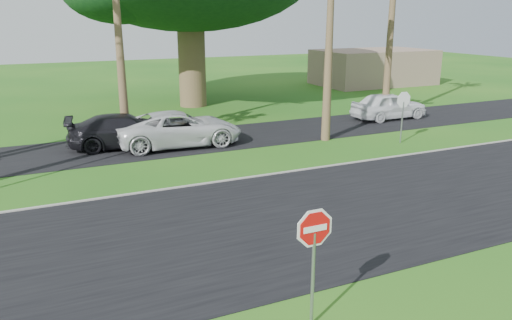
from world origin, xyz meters
The scene contains 10 objects.
ground centered at (0.00, 0.00, 0.00)m, with size 120.00×120.00×0.00m, color #1A5715.
road centered at (0.00, 2.00, 0.01)m, with size 120.00×8.00×0.02m, color black.
parking_strip centered at (0.00, 12.50, 0.01)m, with size 120.00×5.00×0.02m, color black.
curb centered at (0.00, 6.05, 0.03)m, with size 120.00×0.12×0.06m, color gray.
stop_sign_near centered at (0.50, -3.00, 1.77)m, with size 1.05×0.07×2.62m.
stop_sign_far centered at (12.00, 8.00, 1.77)m, with size 1.05×0.07×2.62m.
building_far centered at (24.00, 26.00, 1.50)m, with size 10.00×6.00×3.00m, color gray.
car_dark centered at (-0.22, 12.66, 0.77)m, with size 2.15×5.28×1.53m, color black.
car_minivan centered at (2.12, 11.88, 0.81)m, with size 2.69×5.84×1.62m, color silver.
car_pickup centered at (15.17, 12.85, 0.79)m, with size 1.87×4.64×1.58m, color white.
Camera 1 is at (-4.10, -10.42, 5.97)m, focal length 35.00 mm.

